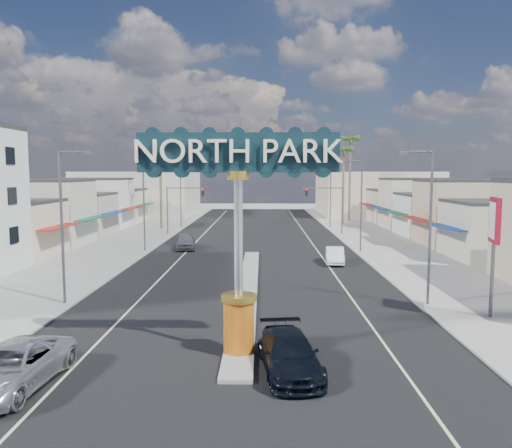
{
  "coord_description": "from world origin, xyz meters",
  "views": [
    {
      "loc": [
        0.99,
        -18.47,
        7.65
      ],
      "look_at": [
        0.59,
        12.2,
        4.56
      ],
      "focal_mm": 35.0,
      "sensor_mm": 36.0,
      "label": 1
    }
  ],
  "objects_px": {
    "suv_right": "(289,354)",
    "bank_pylon_sign": "(494,227)",
    "traffic_signal_left": "(182,201)",
    "streetlight_r_near": "(428,219)",
    "traffic_signal_right": "(328,201)",
    "streetlight_l_near": "(64,219)",
    "palm_right_mid": "(344,154)",
    "streetlight_r_mid": "(360,201)",
    "car_parked_left": "(186,241)",
    "gateway_sign": "(238,216)",
    "streetlight_l_far": "(182,192)",
    "streetlight_r_far": "(329,192)",
    "palm_right_far": "(350,144)",
    "suv_left": "(12,367)",
    "palm_left_far": "(160,146)",
    "streetlight_l_mid": "(146,200)",
    "car_parked_right": "(335,255)"
  },
  "relations": [
    {
      "from": "streetlight_r_mid",
      "to": "traffic_signal_left",
      "type": "bearing_deg",
      "value": 144.5
    },
    {
      "from": "streetlight_r_mid",
      "to": "suv_right",
      "type": "xyz_separation_m",
      "value": [
        -8.39,
        -29.81,
        -4.33
      ]
    },
    {
      "from": "traffic_signal_left",
      "to": "streetlight_r_mid",
      "type": "bearing_deg",
      "value": -35.5
    },
    {
      "from": "streetlight_l_far",
      "to": "car_parked_left",
      "type": "xyz_separation_m",
      "value": [
        3.62,
        -20.25,
        -4.26
      ]
    },
    {
      "from": "gateway_sign",
      "to": "streetlight_l_far",
      "type": "bearing_deg",
      "value": 101.78
    },
    {
      "from": "streetlight_l_mid",
      "to": "car_parked_left",
      "type": "xyz_separation_m",
      "value": [
        3.62,
        1.75,
        -4.26
      ]
    },
    {
      "from": "streetlight_r_near",
      "to": "suv_right",
      "type": "distance_m",
      "value": 13.62
    },
    {
      "from": "palm_left_far",
      "to": "palm_right_far",
      "type": "relative_size",
      "value": 0.93
    },
    {
      "from": "car_parked_right",
      "to": "streetlight_l_far",
      "type": "bearing_deg",
      "value": 127.65
    },
    {
      "from": "streetlight_r_mid",
      "to": "car_parked_left",
      "type": "bearing_deg",
      "value": 174.2
    },
    {
      "from": "traffic_signal_right",
      "to": "suv_right",
      "type": "bearing_deg",
      "value": -99.26
    },
    {
      "from": "streetlight_r_mid",
      "to": "streetlight_r_far",
      "type": "distance_m",
      "value": 22.0
    },
    {
      "from": "palm_right_mid",
      "to": "streetlight_r_mid",
      "type": "bearing_deg",
      "value": -95.64
    },
    {
      "from": "suv_left",
      "to": "streetlight_l_far",
      "type": "bearing_deg",
      "value": 97.76
    },
    {
      "from": "streetlight_l_mid",
      "to": "streetlight_r_near",
      "type": "xyz_separation_m",
      "value": [
        20.87,
        -20.0,
        0.0
      ]
    },
    {
      "from": "gateway_sign",
      "to": "suv_right",
      "type": "xyz_separation_m",
      "value": [
        2.04,
        -1.79,
        -5.19
      ]
    },
    {
      "from": "streetlight_r_near",
      "to": "streetlight_r_mid",
      "type": "height_order",
      "value": "same"
    },
    {
      "from": "streetlight_r_near",
      "to": "palm_left_far",
      "type": "bearing_deg",
      "value": 120.36
    },
    {
      "from": "gateway_sign",
      "to": "car_parked_left",
      "type": "height_order",
      "value": "gateway_sign"
    },
    {
      "from": "traffic_signal_left",
      "to": "palm_right_far",
      "type": "height_order",
      "value": "palm_right_far"
    },
    {
      "from": "suv_right",
      "to": "bank_pylon_sign",
      "type": "relative_size",
      "value": 0.81
    },
    {
      "from": "suv_left",
      "to": "streetlight_r_far",
      "type": "bearing_deg",
      "value": 76.11
    },
    {
      "from": "gateway_sign",
      "to": "streetlight_l_far",
      "type": "height_order",
      "value": "gateway_sign"
    },
    {
      "from": "palm_right_mid",
      "to": "suv_left",
      "type": "xyz_separation_m",
      "value": [
        -20.96,
        -57.4,
        -9.82
      ]
    },
    {
      "from": "streetlight_l_far",
      "to": "streetlight_r_near",
      "type": "xyz_separation_m",
      "value": [
        20.87,
        -42.0,
        0.0
      ]
    },
    {
      "from": "streetlight_l_mid",
      "to": "suv_right",
      "type": "xyz_separation_m",
      "value": [
        12.47,
        -29.81,
        -4.33
      ]
    },
    {
      "from": "gateway_sign",
      "to": "streetlight_l_far",
      "type": "distance_m",
      "value": 51.1
    },
    {
      "from": "palm_right_mid",
      "to": "streetlight_l_near",
      "type": "bearing_deg",
      "value": -116.99
    },
    {
      "from": "palm_right_far",
      "to": "bank_pylon_sign",
      "type": "xyz_separation_m",
      "value": [
        -1.95,
        -54.56,
        -7.49
      ]
    },
    {
      "from": "traffic_signal_left",
      "to": "streetlight_l_near",
      "type": "distance_m",
      "value": 34.03
    },
    {
      "from": "car_parked_left",
      "to": "bank_pylon_sign",
      "type": "relative_size",
      "value": 0.75
    },
    {
      "from": "suv_left",
      "to": "car_parked_left",
      "type": "relative_size",
      "value": 1.19
    },
    {
      "from": "palm_right_mid",
      "to": "suv_left",
      "type": "bearing_deg",
      "value": -110.06
    },
    {
      "from": "palm_left_far",
      "to": "traffic_signal_right",
      "type": "bearing_deg",
      "value": -15.15
    },
    {
      "from": "traffic_signal_left",
      "to": "streetlight_r_mid",
      "type": "xyz_separation_m",
      "value": [
        19.62,
        -13.99,
        0.79
      ]
    },
    {
      "from": "palm_right_far",
      "to": "suv_right",
      "type": "relative_size",
      "value": 2.76
    },
    {
      "from": "traffic_signal_left",
      "to": "streetlight_l_near",
      "type": "xyz_separation_m",
      "value": [
        -1.25,
        -33.99,
        0.79
      ]
    },
    {
      "from": "car_parked_left",
      "to": "car_parked_right",
      "type": "relative_size",
      "value": 1.11
    },
    {
      "from": "streetlight_l_near",
      "to": "palm_right_far",
      "type": "bearing_deg",
      "value": 63.94
    },
    {
      "from": "traffic_signal_left",
      "to": "streetlight_r_near",
      "type": "bearing_deg",
      "value": -60.01
    },
    {
      "from": "traffic_signal_right",
      "to": "streetlight_l_near",
      "type": "xyz_separation_m",
      "value": [
        -19.62,
        -33.99,
        0.79
      ]
    },
    {
      "from": "traffic_signal_right",
      "to": "streetlight_l_far",
      "type": "bearing_deg",
      "value": 157.8
    },
    {
      "from": "streetlight_l_near",
      "to": "palm_left_far",
      "type": "bearing_deg",
      "value": 93.67
    },
    {
      "from": "traffic_signal_right",
      "to": "traffic_signal_left",
      "type": "bearing_deg",
      "value": 180.0
    },
    {
      "from": "traffic_signal_left",
      "to": "streetlight_r_near",
      "type": "distance_m",
      "value": 39.26
    },
    {
      "from": "streetlight_l_near",
      "to": "streetlight_l_far",
      "type": "xyz_separation_m",
      "value": [
        0.0,
        42.0,
        0.0
      ]
    },
    {
      "from": "streetlight_l_mid",
      "to": "palm_right_mid",
      "type": "xyz_separation_m",
      "value": [
        23.43,
        26.0,
        5.54
      ]
    },
    {
      "from": "streetlight_l_near",
      "to": "suv_left",
      "type": "bearing_deg",
      "value": -77.74
    },
    {
      "from": "streetlight_l_mid",
      "to": "suv_left",
      "type": "relative_size",
      "value": 1.6
    },
    {
      "from": "traffic_signal_left",
      "to": "palm_left_far",
      "type": "xyz_separation_m",
      "value": [
        -3.82,
        6.01,
        7.22
      ]
    }
  ]
}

